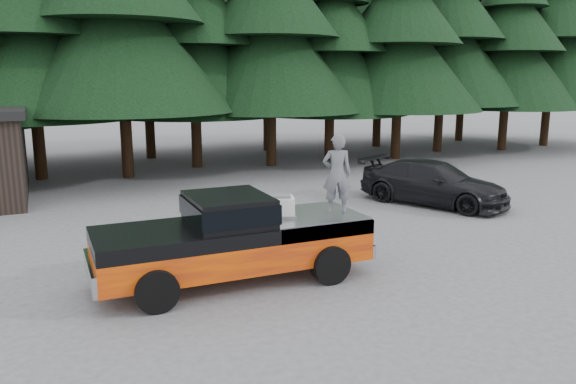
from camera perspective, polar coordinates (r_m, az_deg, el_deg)
name	(u,v)px	position (r m, az deg, el deg)	size (l,w,h in m)	color
ground	(276,282)	(12.28, -1.20, -9.18)	(120.00, 120.00, 0.00)	#4D4D50
pickup_truck	(234,252)	(12.22, -5.55, -6.04)	(6.00, 2.04, 1.33)	#EA5600
truck_cab	(228,209)	(11.93, -6.09, -1.70)	(1.66, 1.90, 0.59)	black
air_compressor	(280,207)	(12.36, -0.85, -1.56)	(0.62, 0.51, 0.42)	silver
man_on_bed	(337,174)	(12.60, 4.99, 1.84)	(0.65, 0.43, 1.79)	#53555A
parked_car	(433,183)	(20.05, 14.56, 0.92)	(2.10, 5.16, 1.50)	black
treeline	(142,2)	(28.40, -14.63, 18.13)	(60.15, 16.05, 17.50)	black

